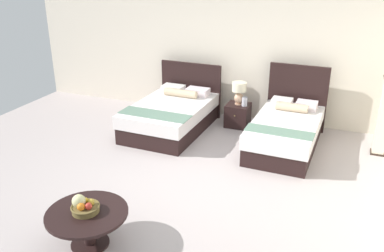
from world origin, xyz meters
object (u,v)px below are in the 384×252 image
Objects in this scene: floor_lamp_corner at (384,117)px; vase at (245,102)px; bed_near_corner at (286,130)px; coffee_table at (88,220)px; fruit_bowl at (84,206)px; nightstand at (238,115)px; bed_near_window at (172,115)px; table_lamp at (239,91)px.

vase is at bearing 173.19° from floor_lamp_corner.
bed_near_corner is 11.16× the size of vase.
fruit_bowl reaches higher than coffee_table.
nightstand is 0.50× the size of coffee_table.
fruit_bowl is at bearing -81.94° from bed_near_window.
floor_lamp_corner is (3.29, 3.94, 0.16)m from fruit_bowl.
bed_near_window is at bearing -149.82° from table_lamp.
bed_near_window is 11.33× the size of vase.
table_lamp is 0.24m from vase.
nightstand is 0.51m from table_lamp.
bed_near_corner is at bearing -168.80° from floor_lamp_corner.
vase is (0.14, -0.04, 0.32)m from nightstand.
floor_lamp_corner reaches higher than bed_near_corner.
bed_near_window is at bearing 98.52° from coffee_table.
floor_lamp_corner is at bearing 50.12° from fruit_bowl.
table_lamp is 0.47× the size of coffee_table.
vase is at bearing -23.66° from table_lamp.
bed_near_corner is 2.16× the size of coffee_table.
fruit_bowl is (-0.03, -0.00, 0.18)m from coffee_table.
vase is at bearing 25.37° from bed_near_window.
coffee_table is at bearing -98.30° from nightstand.
bed_near_corner is at bearing 64.90° from coffee_table.
bed_near_window is at bearing -175.20° from floor_lamp_corner.
floor_lamp_corner is at bearing 11.20° from bed_near_corner.
bed_near_window is 1.34m from nightstand.
floor_lamp_corner is at bearing 50.36° from coffee_table.
nightstand is at bearing -90.00° from table_lamp.
bed_near_corner is 4.55× the size of table_lamp.
bed_near_window reaches higher than fruit_bowl.
bed_near_corner is at bearing -32.96° from vase.
table_lamp is at bearing 156.34° from vase.
table_lamp reaches higher than coffee_table.
nightstand is 2.70m from floor_lamp_corner.
fruit_bowl is (0.51, -3.62, 0.22)m from bed_near_window.
bed_near_window is 3.83m from floor_lamp_corner.
bed_near_corner reaches higher than table_lamp.
coffee_table is 2.86× the size of fruit_bowl.
table_lamp is at bearing 81.74° from coffee_table.
fruit_bowl is at bearing -100.56° from vase.
floor_lamp_corner reaches higher than nightstand.
coffee_table is 0.18m from fruit_bowl.
coffee_table is at bearing -129.64° from floor_lamp_corner.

